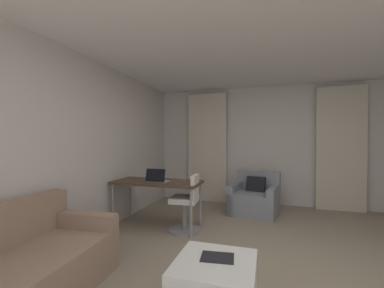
# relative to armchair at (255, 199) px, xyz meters

# --- Properties ---
(ground_plane) EXTENTS (12.00, 12.00, 0.00)m
(ground_plane) POSITION_rel_armchair_xyz_m (0.27, -2.20, -0.27)
(ground_plane) COLOR gray
(wall_window) EXTENTS (5.12, 0.06, 2.60)m
(wall_window) POSITION_rel_armchair_xyz_m (0.27, 0.83, 1.03)
(wall_window) COLOR silver
(wall_window) RESTS_ON ground
(wall_left) EXTENTS (0.06, 6.12, 2.60)m
(wall_left) POSITION_rel_armchair_xyz_m (-2.26, -2.20, 1.03)
(wall_left) COLOR silver
(wall_left) RESTS_ON ground
(ceiling) EXTENTS (5.12, 6.12, 0.06)m
(ceiling) POSITION_rel_armchair_xyz_m (0.27, -2.20, 2.36)
(ceiling) COLOR white
(ceiling) RESTS_ON wall_left
(curtain_left_panel) EXTENTS (0.90, 0.06, 2.50)m
(curtain_left_panel) POSITION_rel_armchair_xyz_m (-1.11, 0.70, 0.98)
(curtain_left_panel) COLOR beige
(curtain_left_panel) RESTS_ON ground
(curtain_right_panel) EXTENTS (0.90, 0.06, 2.50)m
(curtain_right_panel) POSITION_rel_armchair_xyz_m (1.64, 0.70, 0.98)
(curtain_right_panel) COLOR beige
(curtain_right_panel) RESTS_ON ground
(armchair) EXTENTS (0.99, 0.95, 0.78)m
(armchair) POSITION_rel_armchair_xyz_m (0.00, 0.00, 0.00)
(armchair) COLOR gray
(armchair) RESTS_ON ground
(desk) EXTENTS (1.42, 0.63, 0.75)m
(desk) POSITION_rel_armchair_xyz_m (-1.49, -1.23, 0.41)
(desk) COLOR #4C3828
(desk) RESTS_ON ground
(desk_chair) EXTENTS (0.48, 0.48, 0.88)m
(desk_chair) POSITION_rel_armchair_xyz_m (-0.95, -1.30, 0.12)
(desk_chair) COLOR gray
(desk_chair) RESTS_ON ground
(laptop) EXTENTS (0.32, 0.25, 0.22)m
(laptop) POSITION_rel_armchair_xyz_m (-1.44, -1.31, 0.52)
(laptop) COLOR #ADADB2
(laptop) RESTS_ON desk
(coffee_table) EXTENTS (0.66, 0.67, 0.40)m
(coffee_table) POSITION_rel_armchair_xyz_m (-0.19, -2.88, -0.07)
(coffee_table) COLOR white
(coffee_table) RESTS_ON ground
(magazine_open) EXTENTS (0.30, 0.23, 0.01)m
(magazine_open) POSITION_rel_armchair_xyz_m (-0.18, -2.82, 0.13)
(magazine_open) COLOR black
(magazine_open) RESTS_ON coffee_table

